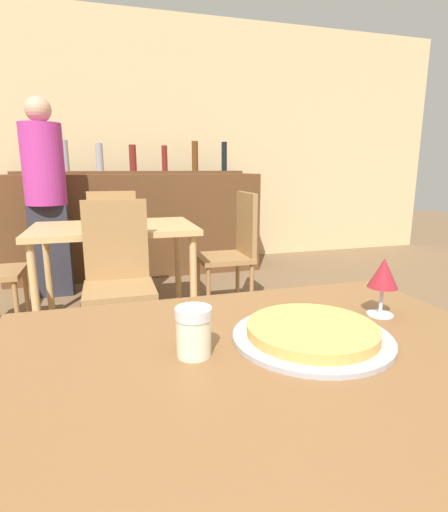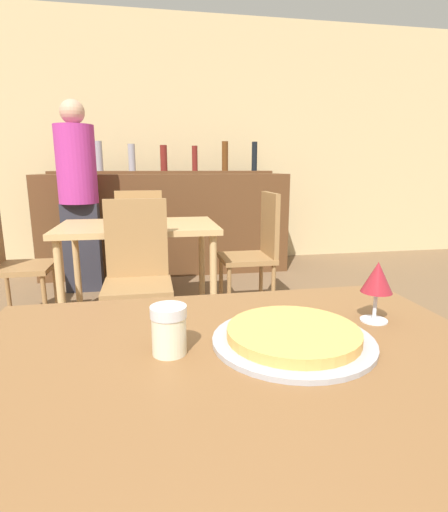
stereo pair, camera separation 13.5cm
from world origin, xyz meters
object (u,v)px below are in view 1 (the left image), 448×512
object	(u,v)px
chair_far_side_front	(118,270)
chair_far_side_right	(234,245)
chair_far_side_back	(114,239)
person_standing	(46,192)
pizza_tray	(312,333)
wine_glass	(383,275)
cheese_shaker	(194,331)

from	to	relation	value
chair_far_side_front	chair_far_side_right	size ratio (longest dim) A/B	1.00
chair_far_side_back	person_standing	bearing A→B (deg)	-30.22
pizza_tray	wine_glass	world-z (taller)	wine_glass
chair_far_side_back	wine_glass	world-z (taller)	chair_far_side_back
pizza_tray	wine_glass	size ratio (longest dim) A/B	2.33
cheese_shaker	chair_far_side_front	bearing A→B (deg)	94.25
wine_glass	person_standing	bearing A→B (deg)	112.35
pizza_tray	cheese_shaker	xyz separation A→B (m)	(-0.28, 0.00, 0.04)
chair_far_side_right	cheese_shaker	distance (m)	2.28
person_standing	wine_glass	distance (m)	3.12
chair_far_side_back	chair_far_side_right	distance (m)	1.04
wine_glass	chair_far_side_front	bearing A→B (deg)	113.46
person_standing	chair_far_side_front	bearing A→B (deg)	-68.87
chair_far_side_front	wine_glass	world-z (taller)	chair_far_side_front
chair_far_side_back	person_standing	size ratio (longest dim) A/B	0.55
chair_far_side_back	pizza_tray	bearing A→B (deg)	98.51
pizza_tray	person_standing	distance (m)	3.12
person_standing	cheese_shaker	bearing A→B (deg)	-77.64
chair_far_side_right	pizza_tray	world-z (taller)	chair_far_side_right
chair_far_side_back	pizza_tray	world-z (taller)	chair_far_side_back
chair_far_side_back	cheese_shaker	xyz separation A→B (m)	(0.12, -2.67, 0.26)
pizza_tray	wine_glass	distance (m)	0.29
person_standing	wine_glass	size ratio (longest dim) A/B	10.67
chair_far_side_front	chair_far_side_right	world-z (taller)	same
chair_far_side_front	cheese_shaker	distance (m)	1.62
chair_far_side_back	chair_far_side_right	bearing A→B (deg)	149.20
chair_far_side_right	cheese_shaker	xyz separation A→B (m)	(-0.78, -2.13, 0.26)
pizza_tray	cheese_shaker	distance (m)	0.28
chair_far_side_back	pizza_tray	xyz separation A→B (m)	(0.40, -2.67, 0.22)
chair_far_side_right	person_standing	size ratio (longest dim) A/B	0.55
chair_far_side_back	chair_far_side_front	bearing A→B (deg)	90.00
chair_far_side_front	cheese_shaker	xyz separation A→B (m)	(0.12, -1.60, 0.26)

